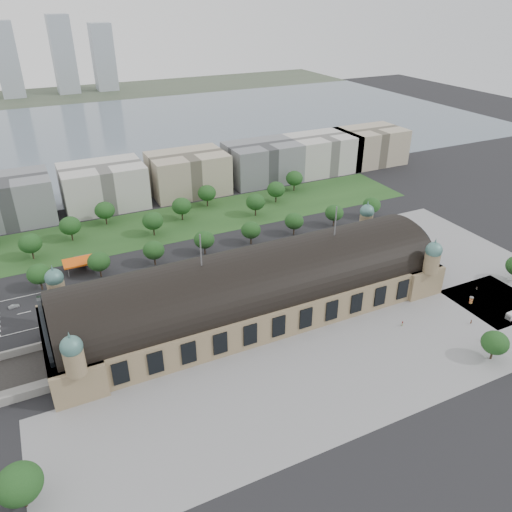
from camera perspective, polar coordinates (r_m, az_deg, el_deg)
name	(u,v)px	position (r m, az deg, el deg)	size (l,w,h in m)	color
ground	(254,312)	(194.00, -0.27, -6.39)	(900.00, 900.00, 0.00)	black
station	(254,289)	(188.34, -0.27, -3.82)	(150.00, 48.40, 44.30)	#8E7758
plaza_south	(340,374)	(168.49, 9.58, -13.13)	(190.00, 48.00, 0.12)	gray
plaza_east	(453,257)	(249.85, 21.55, -0.06)	(56.00, 100.00, 0.12)	gray
road_slab	(174,278)	(218.31, -9.36, -2.50)	(260.00, 26.00, 0.10)	black
grass_belt	(151,227)	(266.84, -11.92, 3.22)	(300.00, 45.00, 0.10)	#21471C
petrol_station	(82,261)	(235.63, -19.31, -0.56)	(14.00, 13.00, 5.05)	#EC550D
lake	(104,133)	(460.64, -16.99, 13.25)	(700.00, 320.00, 0.08)	slate
far_shore	(71,94)	(654.93, -20.40, 16.95)	(700.00, 120.00, 0.14)	#44513D
far_tower_left	(7,60)	(655.72, -26.58, 19.41)	(24.00, 24.00, 80.00)	#9EA8B2
far_tower_mid	(63,55)	(659.01, -21.18, 20.67)	(24.00, 24.00, 85.00)	#9EA8B2
far_tower_right	(103,57)	(665.74, -17.04, 20.90)	(24.00, 24.00, 75.00)	#9EA8B2
office_2	(7,201)	(294.06, -26.58, 5.69)	(45.00, 32.00, 24.00)	gray
office_3	(104,186)	(296.41, -17.02, 7.66)	(45.00, 32.00, 24.00)	beige
office_4	(188,173)	(306.99, -7.78, 9.35)	(45.00, 32.00, 24.00)	#B0A48A
office_5	(262,162)	(325.00, 0.72, 10.68)	(45.00, 32.00, 24.00)	gray
office_6	(322,153)	(346.62, 7.53, 11.57)	(45.00, 32.00, 24.00)	beige
office_7	(370,146)	(369.40, 12.87, 12.16)	(45.00, 32.00, 24.00)	#B0A48A
tree_row_2	(39,274)	(222.22, -23.57, -1.90)	(9.60, 9.60, 11.52)	#2D2116
tree_row_3	(99,262)	(223.17, -17.53, -0.61)	(9.60, 9.60, 11.52)	#2D2116
tree_row_4	(154,250)	(226.67, -11.62, 0.66)	(9.60, 9.60, 11.52)	#2D2116
tree_row_5	(204,240)	(232.61, -5.94, 1.86)	(9.60, 9.60, 11.52)	#2D2116
tree_row_6	(251,230)	(240.81, -0.58, 2.98)	(9.60, 9.60, 11.52)	#2D2116
tree_row_7	(294,221)	(251.04, 4.38, 4.00)	(9.60, 9.60, 11.52)	#2D2116
tree_row_8	(334,213)	(263.07, 8.94, 4.90)	(9.60, 9.60, 11.52)	#2D2116
tree_row_9	(372,205)	(276.67, 13.08, 5.69)	(9.60, 9.60, 11.52)	#2D2116
tree_belt_3	(30,243)	(248.94, -24.40, 1.33)	(10.40, 10.40, 12.48)	#2D2116
tree_belt_4	(70,226)	(260.31, -20.49, 3.27)	(10.40, 10.40, 12.48)	#2D2116
tree_belt_5	(105,210)	(273.07, -16.91, 5.02)	(10.40, 10.40, 12.48)	#2D2116
tree_belt_6	(153,221)	(254.45, -11.71, 3.97)	(10.40, 10.40, 12.48)	#2D2116
tree_belt_7	(182,206)	(269.64, -8.51, 5.67)	(10.40, 10.40, 12.48)	#2D2116
tree_belt_8	(207,193)	(285.78, -5.63, 7.18)	(10.40, 10.40, 12.48)	#2D2116
tree_belt_9	(256,202)	(272.07, -0.06, 6.20)	(10.40, 10.40, 12.48)	#2D2116
tree_belt_10	(276,189)	(290.08, 2.31, 7.62)	(10.40, 10.40, 12.48)	#2D2116
tree_belt_11	(294,178)	(308.67, 4.41, 8.85)	(10.40, 10.40, 12.48)	#2D2116
tree_plaza_sw	(19,484)	(139.84, -25.45, -22.47)	(11.00, 11.00, 12.73)	#2D2116
tree_plaza_s	(495,343)	(185.41, 25.65, -8.93)	(9.00, 9.00, 10.64)	#2D2116
traffic_car_1	(14,306)	(217.66, -25.94, -5.19)	(1.38, 3.95, 1.30)	gray
traffic_car_2	(72,305)	(209.48, -20.26, -5.24)	(2.60, 5.63, 1.56)	black
traffic_car_3	(171,274)	(220.40, -9.66, -2.01)	(1.83, 4.51, 1.31)	maroon
traffic_car_4	(233,262)	(226.28, -2.66, -0.73)	(1.66, 4.13, 1.41)	#182845
traffic_car_6	(345,244)	(245.95, 10.10, 1.35)	(2.38, 5.17, 1.44)	silver
parked_car_0	(63,327)	(198.05, -21.17, -7.54)	(1.52, 4.37, 1.44)	black
parked_car_1	(105,316)	(198.68, -16.89, -6.60)	(2.59, 5.62, 1.56)	maroon
parked_car_2	(80,316)	(201.55, -19.43, -6.53)	(1.99, 4.88, 1.42)	#1D1C4F
parked_car_3	(100,312)	(201.73, -17.44, -6.12)	(1.73, 4.30, 1.47)	#55565C
parked_car_4	(154,304)	(201.18, -11.62, -5.43)	(1.36, 3.91, 1.29)	silver
parked_car_5	(114,308)	(202.43, -15.92, -5.75)	(2.37, 5.14, 1.43)	gray
parked_car_6	(166,295)	(205.52, -10.21, -4.43)	(2.28, 5.62, 1.63)	black
bus_west	(170,289)	(207.15, -9.80, -3.77)	(3.09, 13.21, 3.68)	#B2471C
bus_mid	(252,267)	(220.70, -0.42, -1.27)	(2.50, 10.69, 2.98)	beige
bus_east	(260,267)	(220.39, 0.44, -1.27)	(2.75, 11.74, 3.27)	beige
advertising_column	(471,300)	(215.52, 23.37, -4.65)	(1.56, 1.56, 2.95)	#DF3E37
pedestrian_0	(402,324)	(193.63, 16.38, -7.44)	(0.97, 0.55, 1.98)	gray
pedestrian_1	(471,322)	(203.32, 23.37, -6.92)	(0.72, 0.47, 1.98)	gray
pedestrian_2	(477,288)	(225.99, 23.90, -3.38)	(0.88, 0.50, 1.80)	gray
pedestrian_4	(483,339)	(196.30, 24.53, -8.59)	(1.12, 0.48, 1.73)	gray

